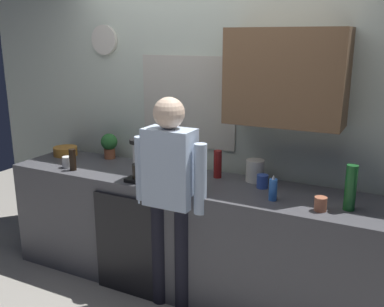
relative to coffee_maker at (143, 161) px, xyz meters
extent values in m
plane|color=#9E998E|center=(0.32, -0.16, -1.06)|extent=(8.00, 8.00, 0.00)
cube|color=#4C4C51|center=(0.32, 0.14, -0.60)|extent=(3.13, 0.64, 0.92)
cube|color=black|center=(-0.06, -0.19, -0.65)|extent=(0.56, 0.02, 0.82)
cube|color=silver|center=(0.32, 0.57, 0.24)|extent=(4.73, 0.10, 2.60)
cube|color=beige|center=(0.12, 0.51, 0.40)|extent=(0.86, 0.02, 0.76)
cube|color=#8CA5C6|center=(0.12, 0.52, 0.40)|extent=(0.80, 0.02, 0.70)
cube|color=brown|center=(0.98, 0.36, 0.65)|extent=(0.84, 0.32, 0.68)
cylinder|color=silver|center=(-0.70, 0.50, 0.90)|extent=(0.26, 0.03, 0.26)
cube|color=black|center=(0.00, -0.03, -0.13)|extent=(0.20, 0.20, 0.03)
cube|color=silver|center=(0.00, 0.03, 0.02)|extent=(0.18, 0.08, 0.28)
cylinder|color=black|center=(0.00, -0.06, -0.06)|extent=(0.11, 0.11, 0.11)
cylinder|color=black|center=(0.00, -0.03, 0.17)|extent=(0.17, 0.17, 0.03)
cylinder|color=olive|center=(0.39, 0.00, -0.02)|extent=(0.06, 0.06, 0.25)
cylinder|color=brown|center=(0.08, 0.31, -0.03)|extent=(0.06, 0.06, 0.23)
cylinder|color=black|center=(-0.66, -0.06, -0.06)|extent=(0.06, 0.06, 0.18)
cylinder|color=#195923|center=(1.51, 0.08, 0.00)|extent=(0.07, 0.07, 0.30)
cylinder|color=#2D8C33|center=(0.29, 0.08, -0.01)|extent=(0.09, 0.09, 0.28)
cylinder|color=maroon|center=(0.49, 0.31, -0.04)|extent=(0.06, 0.06, 0.22)
cylinder|color=#3351B2|center=(0.89, 0.23, -0.10)|extent=(0.08, 0.08, 0.10)
cylinder|color=white|center=(-0.76, -0.02, -0.10)|extent=(0.08, 0.08, 0.09)
cylinder|color=#B26647|center=(1.35, -0.02, -0.10)|extent=(0.08, 0.08, 0.09)
cylinder|color=orange|center=(-1.05, 0.28, -0.11)|extent=(0.22, 0.22, 0.08)
cylinder|color=#9E5638|center=(-0.61, 0.38, -0.10)|extent=(0.10, 0.10, 0.09)
sphere|color=#2D7233|center=(-0.61, 0.38, 0.01)|extent=(0.15, 0.15, 0.15)
cylinder|color=blue|center=(1.03, 0.02, -0.07)|extent=(0.06, 0.06, 0.15)
cone|color=white|center=(1.03, 0.02, 0.02)|extent=(0.02, 0.02, 0.03)
cylinder|color=silver|center=(0.79, 0.35, -0.06)|extent=(0.14, 0.14, 0.17)
cylinder|color=black|center=(0.22, -0.16, -0.65)|extent=(0.12, 0.12, 0.82)
cylinder|color=black|center=(0.42, -0.16, -0.65)|extent=(0.12, 0.12, 0.82)
cube|color=silver|center=(0.32, -0.16, 0.04)|extent=(0.36, 0.20, 0.56)
sphere|color=beige|center=(0.32, -0.16, 0.43)|extent=(0.22, 0.22, 0.22)
cylinder|color=silver|center=(0.08, -0.16, -0.01)|extent=(0.09, 0.09, 0.50)
cylinder|color=silver|center=(0.56, -0.16, -0.01)|extent=(0.09, 0.09, 0.50)
camera|label=1|loc=(1.79, -2.70, 0.93)|focal=40.62mm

